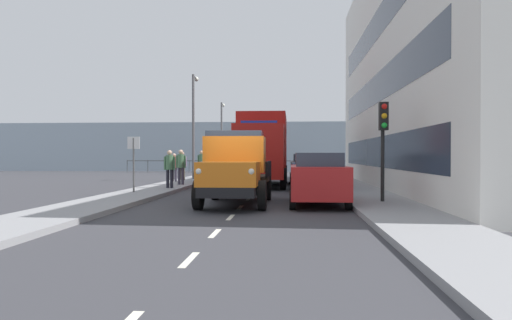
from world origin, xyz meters
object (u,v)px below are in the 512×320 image
object	(u,v)px
car_red_kerbside_near	(318,178)
street_sign	(134,154)
lorry_cargo_red	(263,147)
lamp_post_promenade	(194,117)
car_navy_kerbside_1	(311,172)
lamp_post_far	(222,130)
truck_vintage_orange	(235,169)
pedestrian_couple_b	(182,163)
pedestrian_strolling	(170,166)
pedestrian_couple_a	(201,162)
car_grey_kerbside_2	(306,168)
car_black_oppositeside_0	(221,168)
pedestrian_with_bag	(174,165)
pedestrian_in_dark_coat	(181,164)
traffic_light_near	(383,130)

from	to	relation	value
car_red_kerbside_near	street_sign	size ratio (longest dim) A/B	1.81
lorry_cargo_red	lamp_post_promenade	size ratio (longest dim) A/B	1.24
car_navy_kerbside_1	lamp_post_far	size ratio (longest dim) A/B	0.64
truck_vintage_orange	pedestrian_couple_b	size ratio (longest dim) A/B	3.28
pedestrian_strolling	car_navy_kerbside_1	bearing A→B (deg)	-177.22
pedestrian_couple_b	pedestrian_couple_a	bearing A→B (deg)	-103.62
car_grey_kerbside_2	car_black_oppositeside_0	bearing A→B (deg)	1.05
pedestrian_strolling	street_sign	distance (m)	2.62
pedestrian_with_bag	pedestrian_couple_a	xyz separation A→B (m)	(-0.71, -4.45, 0.13)
car_grey_kerbside_2	pedestrian_strolling	distance (m)	8.77
pedestrian_couple_a	lamp_post_promenade	size ratio (longest dim) A/B	0.27
lorry_cargo_red	pedestrian_couple_a	distance (m)	7.02
car_grey_kerbside_2	lamp_post_far	world-z (taller)	lamp_post_far
lamp_post_promenade	lamp_post_far	world-z (taller)	lamp_post_promenade
pedestrian_couple_a	lamp_post_promenade	bearing A→B (deg)	80.30
truck_vintage_orange	pedestrian_couple_b	world-z (taller)	truck_vintage_orange
lorry_cargo_red	lamp_post_far	distance (m)	16.37
pedestrian_with_bag	street_sign	size ratio (longest dim) A/B	0.71
pedestrian_in_dark_coat	lamp_post_promenade	world-z (taller)	lamp_post_promenade
pedestrian_couple_a	pedestrian_couple_b	bearing A→B (deg)	76.38
car_red_kerbside_near	pedestrian_in_dark_coat	size ratio (longest dim) A/B	2.29
pedestrian_with_bag	traffic_light_near	world-z (taller)	traffic_light_near
car_grey_kerbside_2	pedestrian_strolling	world-z (taller)	pedestrian_strolling
lamp_post_promenade	lorry_cargo_red	bearing A→B (deg)	138.77
pedestrian_couple_a	pedestrian_in_dark_coat	bearing A→B (deg)	92.55
car_red_kerbside_near	pedestrian_couple_b	distance (m)	14.58
traffic_light_near	lamp_post_promenade	world-z (taller)	lamp_post_promenade
lorry_cargo_red	car_grey_kerbside_2	distance (m)	3.18
street_sign	lamp_post_far	bearing A→B (deg)	-90.76
car_grey_kerbside_2	traffic_light_near	distance (m)	11.92
street_sign	lorry_cargo_red	bearing A→B (deg)	-125.97
lorry_cargo_red	pedestrian_couple_a	xyz separation A→B (m)	(4.40, -5.40, -0.86)
car_navy_kerbside_1	pedestrian_couple_b	bearing A→B (deg)	-41.73
lamp_post_promenade	street_sign	distance (m)	11.01
truck_vintage_orange	pedestrian_in_dark_coat	xyz separation A→B (m)	(3.79, -8.29, 0.02)
traffic_light_near	pedestrian_couple_a	bearing A→B (deg)	-59.88
pedestrian_with_bag	lamp_post_far	world-z (taller)	lamp_post_far
car_navy_kerbside_1	street_sign	distance (m)	7.80
pedestrian_in_dark_coat	street_sign	xyz separation A→B (m)	(0.77, 4.94, 0.48)
car_red_kerbside_near	lamp_post_far	xyz separation A→B (m)	(6.97, -25.44, 2.94)
car_navy_kerbside_1	pedestrian_couple_a	size ratio (longest dim) A/B	2.19
pedestrian_in_dark_coat	street_sign	distance (m)	5.02
truck_vintage_orange	car_navy_kerbside_1	distance (m)	6.66
pedestrian_couple_a	lamp_post_promenade	world-z (taller)	lamp_post_promenade
lorry_cargo_red	pedestrian_couple_a	bearing A→B (deg)	-50.82
car_red_kerbside_near	pedestrian_couple_b	world-z (taller)	pedestrian_couple_b
lamp_post_far	street_sign	bearing A→B (deg)	89.24
car_navy_kerbside_1	lamp_post_promenade	xyz separation A→B (m)	(7.04, -8.01, 3.18)
truck_vintage_orange	traffic_light_near	bearing A→B (deg)	-178.75
car_grey_kerbside_2	lamp_post_far	xyz separation A→B (m)	(6.97, -13.92, 2.93)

